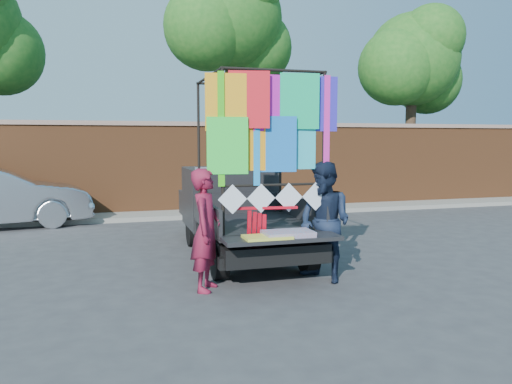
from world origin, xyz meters
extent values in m
plane|color=#38383A|center=(0.00, 0.00, 0.00)|extent=(90.00, 90.00, 0.00)
cube|color=brown|center=(0.00, 7.00, 1.25)|extent=(30.00, 0.35, 2.50)
cube|color=gray|center=(0.00, 7.00, 2.55)|extent=(30.00, 0.45, 0.12)
cube|color=gray|center=(0.00, 6.30, 0.06)|extent=(30.00, 1.20, 0.12)
sphere|color=#1C611B|center=(-5.60, 8.60, 4.55)|extent=(2.40, 2.40, 2.40)
cylinder|color=#38281C|center=(1.00, 8.20, 2.73)|extent=(0.36, 0.36, 5.46)
sphere|color=#1C611B|center=(1.00, 8.20, 5.85)|extent=(3.20, 3.20, 3.20)
sphere|color=#1C611B|center=(1.90, 8.60, 5.07)|extent=(2.40, 2.40, 2.40)
sphere|color=#1C611B|center=(0.20, 7.90, 5.46)|extent=(2.60, 2.60, 2.60)
cylinder|color=#38281C|center=(7.50, 8.20, 2.27)|extent=(0.36, 0.36, 4.55)
sphere|color=#1C611B|center=(7.50, 8.20, 4.88)|extent=(3.20, 3.20, 3.20)
sphere|color=#1C611B|center=(8.40, 8.60, 4.23)|extent=(2.40, 2.40, 2.40)
sphere|color=#1C611B|center=(6.70, 7.90, 4.55)|extent=(2.60, 2.60, 2.60)
sphere|color=#1C611B|center=(7.80, 7.60, 5.52)|extent=(2.20, 2.20, 2.20)
cylinder|color=black|center=(-1.16, 2.44, 0.30)|extent=(0.20, 0.61, 0.61)
cylinder|color=black|center=(-1.16, -0.05, 0.30)|extent=(0.20, 0.61, 0.61)
cylinder|color=black|center=(0.28, 2.44, 0.30)|extent=(0.20, 0.61, 0.61)
cylinder|color=black|center=(0.28, -0.05, 0.30)|extent=(0.20, 0.61, 0.61)
cube|color=black|center=(-0.44, 1.15, 0.46)|extent=(1.57, 3.87, 0.28)
cube|color=black|center=(-0.44, 0.45, 0.72)|extent=(1.66, 2.12, 0.09)
cube|color=black|center=(-1.26, 0.45, 0.92)|extent=(0.06, 2.12, 0.42)
cube|color=black|center=(0.37, 0.45, 0.92)|extent=(0.06, 2.12, 0.42)
cube|color=black|center=(-0.44, 1.50, 0.92)|extent=(1.66, 0.06, 0.42)
cube|color=black|center=(-0.44, 2.39, 0.97)|extent=(1.66, 1.48, 1.15)
cube|color=#8C9EAD|center=(-0.44, 1.98, 1.34)|extent=(1.48, 0.06, 0.51)
cube|color=#8C9EAD|center=(-0.44, 3.08, 1.15)|extent=(1.48, 0.09, 0.65)
cube|color=black|center=(-0.44, 3.40, 0.74)|extent=(1.61, 0.83, 0.51)
cube|color=black|center=(-0.44, -0.84, 0.74)|extent=(1.66, 0.51, 0.06)
cube|color=black|center=(-0.44, -0.63, 0.39)|extent=(1.71, 0.14, 0.17)
cylinder|color=black|center=(-1.20, -0.52, 1.92)|extent=(0.05, 0.05, 2.31)
cylinder|color=black|center=(-1.20, 1.42, 1.92)|extent=(0.05, 0.05, 2.31)
cylinder|color=black|center=(0.31, -0.52, 1.92)|extent=(0.05, 0.05, 2.31)
cylinder|color=black|center=(0.31, 1.42, 1.92)|extent=(0.05, 0.05, 2.31)
cylinder|color=black|center=(-0.44, -0.52, 3.07)|extent=(1.57, 0.04, 0.04)
cylinder|color=black|center=(-0.44, 1.42, 3.07)|extent=(1.57, 0.04, 0.04)
cylinder|color=black|center=(-1.20, 0.45, 3.07)|extent=(0.04, 1.98, 0.04)
cylinder|color=black|center=(0.31, 0.45, 3.07)|extent=(0.04, 1.98, 0.04)
cylinder|color=black|center=(-0.44, -0.52, 1.46)|extent=(1.57, 0.04, 0.04)
cube|color=#FFA51A|center=(-1.14, -0.53, 2.66)|extent=(0.57, 0.01, 0.78)
cube|color=red|center=(-0.79, -0.57, 2.66)|extent=(0.57, 0.01, 0.78)
cube|color=#E219C4|center=(-0.44, -0.53, 2.66)|extent=(0.57, 0.01, 0.78)
cube|color=#0DC379|center=(-0.10, -0.57, 2.66)|extent=(0.57, 0.01, 0.78)
cube|color=#3127C4|center=(0.25, -0.53, 2.66)|extent=(0.57, 0.01, 0.78)
cube|color=#2AF23F|center=(-1.14, -0.57, 2.06)|extent=(0.57, 0.01, 0.78)
cube|color=orange|center=(-0.79, -0.53, 2.06)|extent=(0.57, 0.01, 0.78)
cube|color=blue|center=(-0.44, -0.57, 2.06)|extent=(0.57, 0.01, 0.78)
cube|color=#2BBBCE|center=(-0.10, -0.53, 2.06)|extent=(0.57, 0.01, 0.78)
cube|color=#3FD51A|center=(-1.23, -0.55, 2.24)|extent=(0.09, 0.01, 1.57)
cube|color=#F128AB|center=(0.34, -0.55, 2.24)|extent=(0.09, 0.01, 1.57)
cube|color=#1A92EB|center=(-0.72, -0.55, 2.24)|extent=(0.09, 0.01, 1.57)
cube|color=white|center=(-1.07, -0.54, 1.27)|extent=(0.42, 0.01, 0.42)
cube|color=white|center=(-0.65, -0.54, 1.27)|extent=(0.42, 0.01, 0.42)
cube|color=white|center=(-0.24, -0.54, 1.27)|extent=(0.42, 0.01, 0.42)
cube|color=white|center=(0.18, -0.54, 1.27)|extent=(0.42, 0.01, 0.42)
cube|color=#F13835|center=(-0.35, -0.84, 0.80)|extent=(0.69, 0.42, 0.07)
cube|color=#D5DB45|center=(-0.67, -0.90, 0.78)|extent=(0.65, 0.37, 0.04)
imported|color=maroon|center=(-1.44, -0.51, 0.85)|extent=(0.63, 0.74, 1.71)
imported|color=#152036|center=(0.33, -0.56, 0.89)|extent=(0.99, 1.08, 1.79)
cube|color=red|center=(-0.56, -0.54, 1.13)|extent=(0.87, 0.18, 0.04)
cube|color=red|center=(-0.84, -0.56, 0.85)|extent=(0.06, 0.02, 0.51)
cube|color=red|center=(-0.76, -0.56, 0.83)|extent=(0.06, 0.02, 0.51)
cube|color=red|center=(-0.69, -0.56, 0.81)|extent=(0.06, 0.02, 0.51)
cube|color=red|center=(-0.61, -0.56, 0.79)|extent=(0.06, 0.02, 0.51)
camera|label=1|loc=(-2.69, -7.27, 2.10)|focal=35.00mm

